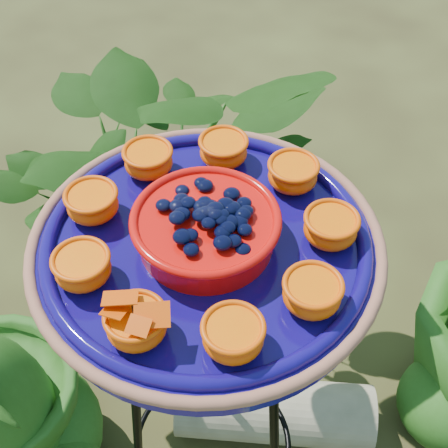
{
  "coord_description": "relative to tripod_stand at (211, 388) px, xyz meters",
  "views": [
    {
      "loc": [
        0.35,
        -0.57,
        1.72
      ],
      "look_at": [
        0.03,
        -0.05,
        1.06
      ],
      "focal_mm": 50.0,
      "sensor_mm": 36.0,
      "label": 1
    }
  ],
  "objects": [
    {
      "name": "tripod_stand",
      "position": [
        0.0,
        0.0,
        0.0
      ],
      "size": [
        0.47,
        0.47,
        0.99
      ],
      "rotation": [
        0.0,
        0.0,
        0.41
      ],
      "color": "black",
      "rests_on": "ground"
    },
    {
      "name": "feeder_dish",
      "position": [
        0.0,
        -0.0,
        0.43
      ],
      "size": [
        0.66,
        0.66,
        0.12
      ],
      "rotation": [
        0.0,
        0.0,
        0.41
      ],
      "color": "#100861",
      "rests_on": "tripod_stand"
    },
    {
      "name": "driftwood_log",
      "position": [
        0.03,
        0.26,
        -0.51
      ],
      "size": [
        0.56,
        0.41,
        0.18
      ],
      "primitive_type": "cylinder",
      "rotation": [
        0.0,
        1.57,
        0.47
      ],
      "color": "tan",
      "rests_on": "ground"
    },
    {
      "name": "shrub_back_left",
      "position": [
        -0.53,
        0.53,
        -0.11
      ],
      "size": [
        1.15,
        1.16,
        0.98
      ],
      "primitive_type": "imported",
      "rotation": [
        0.0,
        0.0,
        0.87
      ],
      "color": "#245215",
      "rests_on": "ground"
    }
  ]
}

